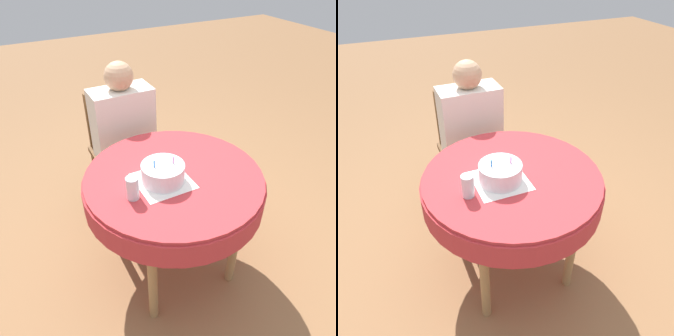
% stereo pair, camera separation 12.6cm
% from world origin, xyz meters
% --- Properties ---
extents(ground_plane, '(12.00, 12.00, 0.00)m').
position_xyz_m(ground_plane, '(0.00, 0.00, 0.00)').
color(ground_plane, '#8C603D').
extents(dining_table, '(0.95, 0.95, 0.71)m').
position_xyz_m(dining_table, '(0.00, 0.00, 0.63)').
color(dining_table, '#BC3338').
rests_on(dining_table, ground_plane).
extents(chair, '(0.44, 0.44, 0.85)m').
position_xyz_m(chair, '(-0.00, 0.80, 0.46)').
color(chair, brown).
rests_on(chair, ground_plane).
extents(person, '(0.41, 0.31, 1.10)m').
position_xyz_m(person, '(-0.00, 0.71, 0.66)').
color(person, tan).
rests_on(person, ground_plane).
extents(napkin, '(0.27, 0.27, 0.00)m').
position_xyz_m(napkin, '(-0.07, -0.02, 0.72)').
color(napkin, white).
rests_on(napkin, dining_table).
extents(birthday_cake, '(0.22, 0.22, 0.13)m').
position_xyz_m(birthday_cake, '(-0.07, -0.02, 0.76)').
color(birthday_cake, white).
rests_on(birthday_cake, dining_table).
extents(drinking_glass, '(0.06, 0.06, 0.12)m').
position_xyz_m(drinking_glass, '(-0.26, -0.07, 0.77)').
color(drinking_glass, silver).
rests_on(drinking_glass, dining_table).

